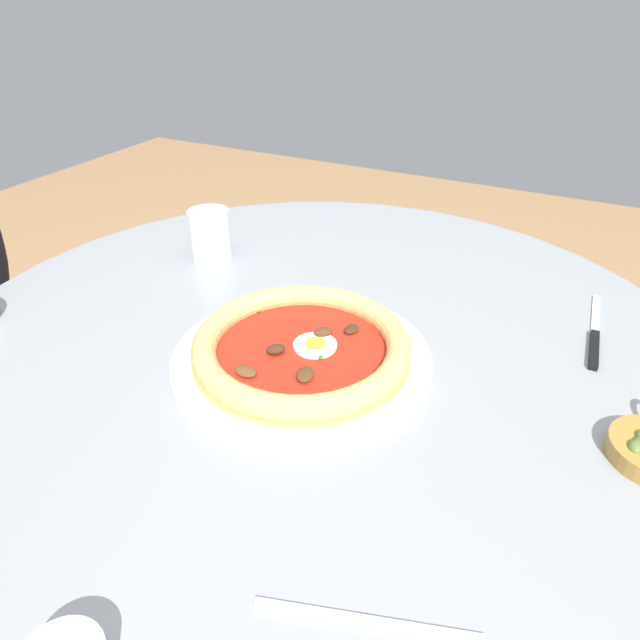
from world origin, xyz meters
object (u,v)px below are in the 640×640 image
Objects in this scene: steak_knife at (594,339)px; fork_utensil at (366,622)px; pizza_on_plate at (302,349)px; water_glass at (211,238)px; dining_table at (317,420)px.

steak_knife reaches higher than fork_utensil.
pizza_on_plate is at bearing -56.73° from steak_knife.
fork_utensil is at bearing 45.91° from water_glass.
steak_knife is (-0.17, 0.34, 0.15)m from dining_table.
water_glass is at bearing -124.87° from pizza_on_plate.
dining_table is 0.41m from steak_knife.
dining_table is 0.43m from fork_utensil.
fork_utensil is at bearing 32.59° from dining_table.
fork_utensil is (0.34, 0.21, 0.15)m from dining_table.
dining_table is 6.14× the size of fork_utensil.
fork_utensil is at bearing -14.32° from steak_knife.
pizza_on_plate is 1.92× the size of fork_utensil.
water_glass reaches higher than fork_utensil.
pizza_on_plate is 0.35m from fork_utensil.
pizza_on_plate is at bearing -143.38° from fork_utensil.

